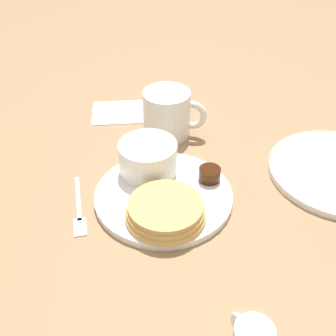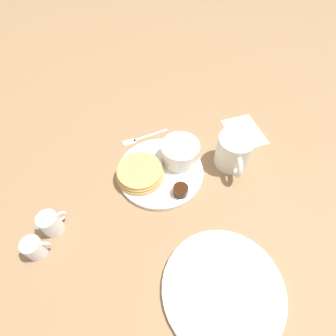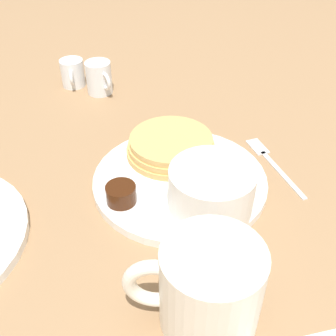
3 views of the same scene
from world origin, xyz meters
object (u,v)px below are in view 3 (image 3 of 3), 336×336
creamer_pitcher_near (99,77)px  fork (269,159)px  bowl (212,188)px  plate (180,181)px  coffee_mug (208,288)px  creamer_pitcher_far (73,73)px

creamer_pitcher_near → fork: bearing=130.8°
bowl → fork: size_ratio=0.71×
plate → fork: bearing=-169.9°
bowl → creamer_pitcher_near: (0.11, -0.35, -0.01)m
coffee_mug → creamer_pitcher_near: coffee_mug is taller
creamer_pitcher_near → creamer_pitcher_far: size_ratio=1.02×
fork → bowl: bearing=37.1°
creamer_pitcher_near → fork: 0.34m
creamer_pitcher_far → fork: 0.40m
coffee_mug → creamer_pitcher_far: (0.11, -0.52, -0.02)m
bowl → fork: (-0.12, -0.09, -0.04)m
plate → coffee_mug: coffee_mug is taller
plate → coffee_mug: (0.02, 0.20, 0.04)m
plate → fork: (-0.14, -0.02, -0.00)m
plate → bowl: bowl is taller
creamer_pitcher_near → creamer_pitcher_far: creamer_pitcher_near is taller
coffee_mug → creamer_pitcher_near: 0.49m
plate → coffee_mug: bearing=83.9°
plate → creamer_pitcher_near: 0.30m
creamer_pitcher_far → fork: size_ratio=0.44×
bowl → coffee_mug: size_ratio=0.80×
bowl → fork: 0.15m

